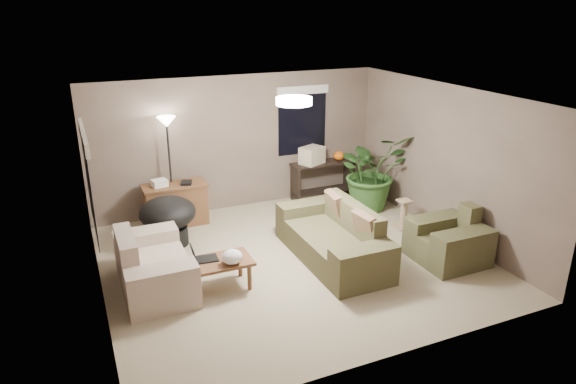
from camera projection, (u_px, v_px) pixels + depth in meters
name	position (u px, v px, depth m)	size (l,w,h in m)	color
room_shell	(294.00, 183.00, 7.40)	(5.50, 5.50, 5.50)	tan
main_sofa	(334.00, 241.00, 7.82)	(0.95, 2.20, 0.85)	#4A472C
throw_pillows	(350.00, 216.00, 7.79)	(0.27, 1.37, 0.47)	#8C7251
loveseat	(152.00, 268.00, 7.00)	(0.90, 1.60, 0.85)	beige
armchair	(449.00, 242.00, 7.76)	(0.95, 1.00, 0.85)	brown
coffee_table	(215.00, 265.00, 6.94)	(1.00, 0.55, 0.42)	brown
laptop	(200.00, 257.00, 6.92)	(0.37, 0.26, 0.24)	black
plastic_bag	(232.00, 257.00, 6.83)	(0.28, 0.25, 0.20)	white
desk	(176.00, 204.00, 8.99)	(1.10, 0.50, 0.75)	brown
desk_papers	(165.00, 183.00, 8.78)	(0.71, 0.31, 0.12)	silver
console_table	(323.00, 177.00, 10.22)	(1.30, 0.40, 0.75)	black
pumpkin	(339.00, 156.00, 10.21)	(0.22, 0.22, 0.18)	orange
cardboard_box	(312.00, 155.00, 9.96)	(0.44, 0.33, 0.33)	beige
papasan_chair	(168.00, 218.00, 8.22)	(1.02, 1.02, 0.80)	black
floor_lamp	(167.00, 135.00, 8.69)	(0.32, 0.32, 1.91)	black
ceiling_fixture	(294.00, 101.00, 6.99)	(0.50, 0.50, 0.10)	white
houseplant	(371.00, 179.00, 9.66)	(1.32, 1.47, 1.14)	#2D5923
cat_scratching_post	(403.00, 215.00, 8.94)	(0.32, 0.32, 0.50)	tan
window_left	(86.00, 165.00, 6.45)	(0.05, 1.56, 1.33)	black
window_back	(302.00, 109.00, 9.83)	(1.06, 0.05, 1.33)	black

